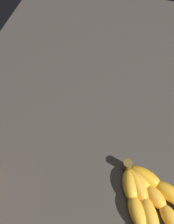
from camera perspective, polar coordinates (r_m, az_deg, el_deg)
The scene contains 2 objects.
ground_plane at distance 71.71cm, azimuth -0.62°, elevation 0.63°, with size 99.88×66.88×3.45cm, color #38332D.
banana_bunch at distance 59.86cm, azimuth 13.52°, elevation -18.35°, with size 20.57×20.16×3.30cm.
Camera 1 is at (-37.35, -12.16, 58.27)cm, focal length 43.76 mm.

